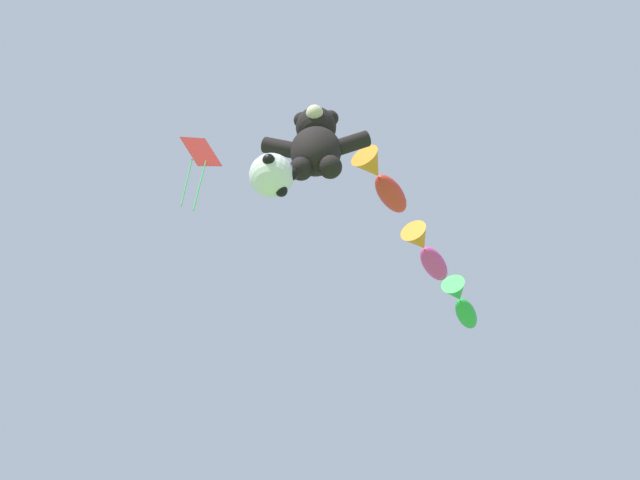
% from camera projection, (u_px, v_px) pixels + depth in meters
% --- Properties ---
extents(teddy_bear_kite, '(2.37, 1.04, 2.40)m').
position_uv_depth(teddy_bear_kite, '(316.00, 143.00, 13.41)').
color(teddy_bear_kite, black).
extents(soccer_ball_kite, '(0.97, 0.97, 0.89)m').
position_uv_depth(soccer_ball_kite, '(272.00, 176.00, 12.18)').
color(soccer_ball_kite, white).
extents(fish_kite_crimson, '(1.49, 2.02, 0.72)m').
position_uv_depth(fish_kite_crimson, '(381.00, 180.00, 15.04)').
color(fish_kite_crimson, red).
extents(fish_kite_magenta, '(1.48, 2.12, 0.73)m').
position_uv_depth(fish_kite_magenta, '(426.00, 252.00, 16.87)').
color(fish_kite_magenta, '#E53F9E').
extents(fish_kite_emerald, '(1.29, 2.12, 0.70)m').
position_uv_depth(fish_kite_emerald, '(461.00, 303.00, 18.29)').
color(fish_kite_emerald, green).
extents(diamond_kite, '(0.97, 1.01, 3.26)m').
position_uv_depth(diamond_kite, '(200.00, 156.00, 16.63)').
color(diamond_kite, red).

